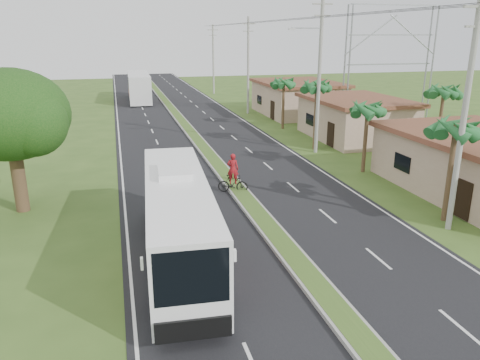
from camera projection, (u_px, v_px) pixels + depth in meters
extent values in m
plane|color=#38551F|center=(301.00, 269.00, 18.92)|extent=(180.00, 180.00, 0.00)
cube|color=black|center=(207.00, 153.00, 37.37)|extent=(14.00, 160.00, 0.02)
cube|color=gray|center=(207.00, 152.00, 37.34)|extent=(1.20, 160.00, 0.17)
cube|color=#38551F|center=(207.00, 151.00, 37.31)|extent=(0.95, 160.00, 0.02)
cube|color=silver|center=(121.00, 158.00, 35.73)|extent=(0.12, 160.00, 0.01)
cube|color=silver|center=(286.00, 148.00, 39.01)|extent=(0.12, 160.00, 0.01)
cube|color=tan|center=(355.00, 120.00, 42.14)|extent=(7.00, 10.00, 3.35)
cube|color=#53351D|center=(356.00, 100.00, 41.59)|extent=(7.60, 10.60, 0.32)
cube|color=tan|center=(297.00, 99.00, 55.03)|extent=(8.00, 11.00, 3.50)
cube|color=#53351D|center=(298.00, 83.00, 54.46)|extent=(8.60, 11.60, 0.32)
cylinder|color=#473321|center=(450.00, 173.00, 23.14)|extent=(0.26, 0.26, 5.00)
cylinder|color=#473321|center=(365.00, 139.00, 31.60)|extent=(0.26, 0.26, 4.60)
cylinder|color=#473321|center=(315.00, 117.00, 37.79)|extent=(0.26, 0.26, 5.40)
cylinder|color=#473321|center=(283.00, 105.00, 46.31)|extent=(0.26, 0.26, 4.80)
cylinder|color=#473321|center=(440.00, 122.00, 36.26)|extent=(0.26, 0.26, 5.20)
cylinder|color=#473321|center=(18.00, 175.00, 24.61)|extent=(0.70, 0.70, 4.00)
ellipsoid|color=#123A0F|center=(9.00, 114.00, 23.66)|extent=(6.00, 6.00, 4.68)
sphere|color=#123A0F|center=(33.00, 123.00, 23.12)|extent=(3.40, 3.40, 3.40)
cylinder|color=gray|center=(464.00, 117.00, 21.20)|extent=(0.28, 0.28, 11.00)
cube|color=gray|center=(480.00, 7.00, 19.80)|extent=(1.60, 0.12, 0.12)
cube|color=gray|center=(477.00, 27.00, 20.04)|extent=(1.20, 0.10, 0.10)
cylinder|color=gray|center=(319.00, 76.00, 35.81)|extent=(0.28, 0.28, 12.00)
cube|color=gray|center=(323.00, 4.00, 34.26)|extent=(1.60, 0.12, 0.12)
cube|color=gray|center=(322.00, 15.00, 34.50)|extent=(1.20, 0.10, 0.10)
cube|color=gray|center=(307.00, 28.00, 34.47)|extent=(2.40, 0.10, 0.10)
cylinder|color=gray|center=(248.00, 66.00, 54.41)|extent=(0.28, 0.28, 11.00)
cube|color=gray|center=(248.00, 24.00, 53.01)|extent=(1.60, 0.12, 0.12)
cube|color=gray|center=(248.00, 31.00, 53.25)|extent=(1.20, 0.10, 0.10)
cylinder|color=gray|center=(213.00, 60.00, 72.94)|extent=(0.28, 0.28, 10.50)
cube|color=gray|center=(213.00, 30.00, 71.61)|extent=(1.60, 0.12, 0.12)
cube|color=gray|center=(213.00, 35.00, 71.85)|extent=(1.20, 0.10, 0.10)
cylinder|color=gray|center=(349.00, 65.00, 48.50)|extent=(0.18, 0.18, 12.00)
cylinder|color=gray|center=(432.00, 64.00, 50.95)|extent=(0.18, 0.18, 12.00)
cylinder|color=gray|center=(345.00, 65.00, 49.42)|extent=(0.18, 0.18, 12.00)
cylinder|color=gray|center=(427.00, 63.00, 51.87)|extent=(0.18, 0.18, 12.00)
cube|color=gray|center=(389.00, 64.00, 50.18)|extent=(10.00, 0.14, 0.14)
cube|color=gray|center=(392.00, 35.00, 49.29)|extent=(10.00, 0.14, 0.14)
cube|color=gray|center=(395.00, 5.00, 48.39)|extent=(10.00, 0.14, 0.14)
cube|color=white|center=(178.00, 218.00, 18.91)|extent=(3.18, 11.82, 3.07)
cube|color=black|center=(176.00, 198.00, 19.26)|extent=(3.08, 9.49, 1.23)
cube|color=black|center=(191.00, 277.00, 13.35)|extent=(2.20, 0.28, 1.72)
cube|color=red|center=(181.00, 244.00, 18.00)|extent=(2.80, 5.21, 0.54)
cube|color=orange|center=(178.00, 235.00, 19.44)|extent=(2.67, 3.08, 0.24)
cube|color=white|center=(174.00, 171.00, 19.51)|extent=(1.51, 2.42, 0.27)
cylinder|color=black|center=(154.00, 302.00, 15.68)|extent=(0.38, 1.03, 1.01)
cylinder|color=black|center=(219.00, 295.00, 16.09)|extent=(0.38, 1.03, 1.01)
cylinder|color=black|center=(151.00, 224.00, 22.06)|extent=(0.38, 1.03, 1.01)
cylinder|color=black|center=(198.00, 221.00, 22.47)|extent=(0.38, 1.03, 1.01)
cube|color=white|center=(139.00, 87.00, 66.00)|extent=(3.12, 13.11, 3.63)
cube|color=black|center=(138.00, 78.00, 66.20)|extent=(3.10, 9.70, 1.23)
cube|color=#D24C15|center=(140.00, 93.00, 65.15)|extent=(3.02, 6.30, 0.40)
cylinder|color=black|center=(131.00, 102.00, 61.15)|extent=(0.36, 1.10, 1.09)
cylinder|color=black|center=(151.00, 102.00, 61.71)|extent=(0.36, 1.10, 1.09)
cylinder|color=black|center=(130.00, 93.00, 70.62)|extent=(0.36, 1.10, 1.09)
cylinder|color=black|center=(147.00, 93.00, 71.18)|extent=(0.36, 1.10, 1.09)
imported|color=black|center=(233.00, 184.00, 27.91)|extent=(1.87, 1.08, 1.08)
imported|color=maroon|center=(233.00, 169.00, 27.63)|extent=(0.78, 0.64, 1.85)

